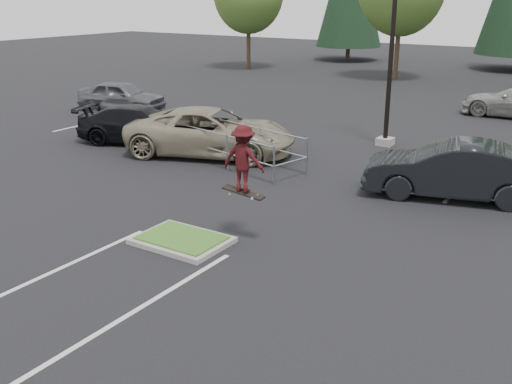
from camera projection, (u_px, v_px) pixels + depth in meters
The scene contains 10 objects.
ground at pixel (182, 243), 14.57m from camera, with size 120.00×120.00×0.00m, color black.
grass_median at pixel (182, 240), 14.55m from camera, with size 2.20×1.60×0.16m.
stall_lines at pixel (266, 174), 20.06m from camera, with size 22.62×17.60×0.01m.
light_pole at pixel (393, 27), 22.41m from camera, with size 0.70×0.60×10.12m.
cart_corral at pixel (235, 142), 21.06m from camera, with size 4.72×2.59×1.27m.
skateboarder at pixel (243, 159), 14.12m from camera, with size 1.10×0.71×1.75m.
car_l_tan at pixel (208, 132), 22.19m from camera, with size 2.87×6.23×1.73m, color gray.
car_l_black at pixel (139, 125), 24.03m from camera, with size 2.08×5.12×1.49m, color black.
car_l_grey at pixel (121, 96), 30.44m from camera, with size 1.81×4.49×1.53m, color #515359.
car_r_charc at pixel (453, 170), 17.55m from camera, with size 1.78×5.12×1.69m, color black.
Camera 1 is at (8.81, -10.28, 5.81)m, focal length 42.00 mm.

